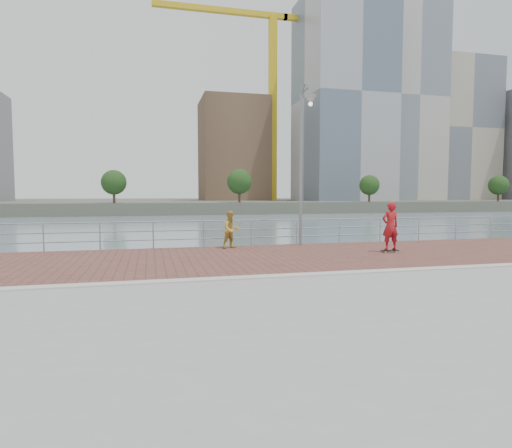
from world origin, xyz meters
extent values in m
plane|color=slate|center=(0.00, 0.00, -2.00)|extent=(400.00, 400.00, 0.00)
cube|color=gray|center=(0.00, -5.00, -1.00)|extent=(40.00, 24.00, 2.00)
cube|color=brown|center=(0.00, 3.60, 0.01)|extent=(40.00, 6.80, 0.02)
cube|color=#B7B5AD|center=(0.00, 0.00, 0.03)|extent=(40.00, 0.40, 0.06)
cube|color=#4C5142|center=(0.00, 122.50, -0.75)|extent=(320.00, 95.00, 2.50)
cylinder|color=#8C9EA8|center=(-7.18, 7.00, 0.55)|extent=(0.06, 0.06, 1.10)
cylinder|color=#8C9EA8|center=(-5.13, 7.00, 0.55)|extent=(0.06, 0.06, 1.10)
cylinder|color=#8C9EA8|center=(-3.08, 7.00, 0.55)|extent=(0.06, 0.06, 1.10)
cylinder|color=#8C9EA8|center=(-1.03, 7.00, 0.55)|extent=(0.06, 0.06, 1.10)
cylinder|color=#8C9EA8|center=(1.03, 7.00, 0.55)|extent=(0.06, 0.06, 1.10)
cylinder|color=#8C9EA8|center=(3.08, 7.00, 0.55)|extent=(0.06, 0.06, 1.10)
cylinder|color=#8C9EA8|center=(5.13, 7.00, 0.55)|extent=(0.06, 0.06, 1.10)
cylinder|color=#8C9EA8|center=(7.18, 7.00, 0.55)|extent=(0.06, 0.06, 1.10)
cylinder|color=#8C9EA8|center=(9.24, 7.00, 0.55)|extent=(0.06, 0.06, 1.10)
cylinder|color=#8C9EA8|center=(11.29, 7.00, 0.55)|extent=(0.06, 0.06, 1.10)
cylinder|color=#8C9EA8|center=(13.34, 7.00, 0.55)|extent=(0.06, 0.06, 1.10)
cylinder|color=#8C9EA8|center=(0.00, 7.00, 1.10)|extent=(39.00, 0.05, 0.05)
cylinder|color=#8C9EA8|center=(0.00, 7.00, 0.73)|extent=(39.00, 0.05, 0.05)
cylinder|color=#8C9EA8|center=(0.00, 7.00, 0.36)|extent=(39.00, 0.05, 0.05)
cylinder|color=slate|center=(3.09, 6.50, 3.23)|extent=(0.13, 0.13, 6.45)
cylinder|color=slate|center=(3.09, 5.96, 6.45)|extent=(0.08, 1.08, 0.08)
cone|color=#B2B2AD|center=(3.09, 5.42, 6.24)|extent=(0.47, 0.47, 0.38)
cube|color=black|center=(5.65, 3.62, 0.09)|extent=(0.70, 0.19, 0.03)
cylinder|color=beige|center=(5.43, 3.56, 0.05)|extent=(0.05, 0.04, 0.05)
cylinder|color=beige|center=(5.87, 3.55, 0.05)|extent=(0.05, 0.04, 0.05)
cylinder|color=beige|center=(5.43, 3.68, 0.05)|extent=(0.05, 0.04, 0.05)
cylinder|color=beige|center=(5.88, 3.67, 0.05)|extent=(0.05, 0.04, 0.05)
imported|color=#A9161D|center=(5.65, 3.62, 1.02)|extent=(0.67, 0.45, 1.83)
imported|color=gold|center=(0.01, 6.26, 0.78)|extent=(0.89, 0.79, 1.53)
cube|color=gold|center=(30.00, 104.00, 25.50)|extent=(2.00, 2.00, 50.00)
cube|color=gold|center=(16.00, 104.00, 50.50)|extent=(36.00, 1.40, 1.40)
cube|color=gold|center=(39.00, 104.00, 50.50)|extent=(12.00, 1.40, 1.40)
cube|color=brown|center=(20.00, 110.00, 14.66)|extent=(18.00, 18.00, 28.32)
cube|color=#9E9EA3|center=(48.00, 98.00, 27.75)|extent=(22.00, 22.00, 54.51)
cube|color=#B2ADA3|center=(72.00, 108.00, 30.49)|extent=(20.00, 20.00, 59.97)
cube|color=#ADA38E|center=(95.00, 115.00, 23.13)|extent=(24.00, 22.00, 45.25)
cylinder|color=#473323|center=(-10.00, 77.00, 2.38)|extent=(0.50, 0.50, 3.76)
sphere|color=#193814|center=(-10.00, 77.00, 4.53)|extent=(4.83, 4.83, 4.83)
cylinder|color=#473323|center=(15.00, 77.00, 2.53)|extent=(0.50, 0.50, 4.06)
sphere|color=#193814|center=(15.00, 77.00, 4.85)|extent=(5.22, 5.22, 5.22)
cylinder|color=#473323|center=(45.00, 77.00, 2.26)|extent=(0.50, 0.50, 3.51)
sphere|color=#193814|center=(45.00, 77.00, 4.26)|extent=(4.51, 4.51, 4.51)
cylinder|color=#473323|center=(80.00, 77.00, 2.34)|extent=(0.50, 0.50, 3.67)
sphere|color=#193814|center=(80.00, 77.00, 4.44)|extent=(4.72, 4.72, 4.72)
camera|label=1|loc=(-3.18, -10.83, 2.22)|focal=30.00mm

